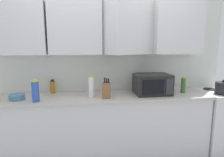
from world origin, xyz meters
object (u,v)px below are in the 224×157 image
Objects in this scene: bottle_white_jar at (91,87)px; bowl_ceramic_small at (17,97)px; stove_range at (223,120)px; microwave at (152,84)px; bottle_amber_vinegar at (53,87)px; kettle at (223,88)px; knife_block at (106,90)px; bottle_blue_cleaner at (35,91)px; bottle_green_oil at (183,85)px.

bottle_white_jar is 0.93m from bowl_ceramic_small.
bowl_ceramic_small is at bearing -179.08° from stove_range.
bottle_amber_vinegar is (-1.38, 0.22, -0.05)m from microwave.
kettle reaches higher than bowl_ceramic_small.
kettle is 1.05× the size of bottle_amber_vinegar.
bottle_blue_cleaner reaches higher than knife_block.
bottle_white_jar is 0.68m from bottle_blue_cleaner.
microwave is 0.47m from bottle_green_oil.
kettle is 0.53m from bottle_green_oil.
kettle is 2.49m from bottle_blue_cleaner.
microwave is 1.80× the size of knife_block.
bottle_green_oil reaches higher than bottle_amber_vinegar.
bottle_white_jar is at bearing 177.47° from kettle.
bottle_green_oil is (-0.51, 0.15, 0.02)m from kettle.
bottle_amber_vinegar is 1.04× the size of bowl_ceramic_small.
stove_range is 1.90× the size of microwave.
bottle_amber_vinegar is at bearing 152.15° from bottle_white_jar.
knife_block is 1.12m from bottle_green_oil.
stove_range is at bearing -0.58° from bottle_green_oil.
microwave is at bearing 10.30° from knife_block.
bottle_amber_vinegar is 0.42m from bottle_blue_cleaner.
bottle_amber_vinegar is 0.48m from bowl_ceramic_small.
bottle_white_jar is 1.31m from bottle_green_oil.
bottle_blue_cleaner reaches higher than kettle.
microwave and bottle_white_jar have the same top height.
knife_block is 0.20m from bottle_white_jar.
bottle_green_oil is (1.85, -0.22, 0.02)m from bottle_amber_vinegar.
microwave is at bearing -9.21° from bottle_amber_vinegar.
kettle is 0.78× the size of knife_block.
microwave reaches higher than stove_range.
kettle is (-0.17, -0.14, 0.54)m from stove_range.
bottle_blue_cleaner is 0.30m from bowl_ceramic_small.
knife_block is at bearing -173.62° from bottle_green_oil.
kettle is at bearing -140.53° from stove_range.
bottle_blue_cleaner is (-0.13, -0.40, 0.04)m from bottle_amber_vinegar.
bottle_green_oil is (0.46, 0.01, -0.03)m from microwave.
stove_range is 2.73m from bottle_blue_cleaner.
microwave is at bearing 6.51° from bottle_blue_cleaner.
bowl_ceramic_small is (-1.77, -0.05, -0.11)m from microwave.
kettle is 1.09× the size of bowl_ceramic_small.
bottle_white_jar is at bearing 9.53° from bottle_blue_cleaner.
kettle is 0.89× the size of bottle_green_oil.
bottle_white_jar is at bearing 162.90° from knife_block.
bottle_amber_vinegar is 0.85× the size of bottle_green_oil.
bottle_white_jar reaches higher than bottle_green_oil.
bottle_white_jar is 1.42× the size of bottle_amber_vinegar.
bowl_ceramic_small is (-2.75, 0.09, -0.06)m from kettle.
microwave is at bearing 4.08° from bottle_white_jar.
bottle_blue_cleaner is 1.41× the size of bowl_ceramic_small.
microwave is (-1.15, 0.00, 0.59)m from stove_range.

